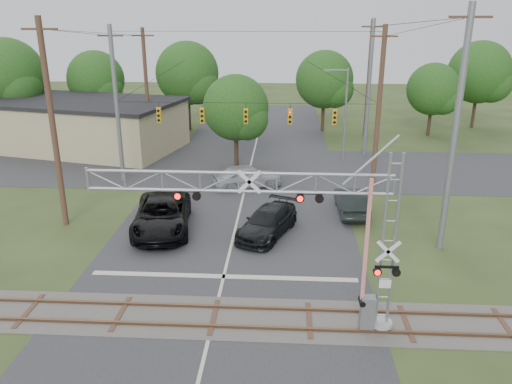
# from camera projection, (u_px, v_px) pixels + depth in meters

# --- Properties ---
(ground) EXTENTS (160.00, 160.00, 0.00)m
(ground) POSITION_uv_depth(u_px,v_px,m) (207.00, 348.00, 19.12)
(ground) COLOR #2E3C1C
(ground) RESTS_ON ground
(road_main) EXTENTS (14.00, 90.00, 0.02)m
(road_main) POSITION_uv_depth(u_px,v_px,m) (233.00, 238.00, 28.52)
(road_main) COLOR #2C2D2F
(road_main) RESTS_ON ground
(road_cross) EXTENTS (90.00, 12.00, 0.02)m
(road_cross) POSITION_uv_depth(u_px,v_px,m) (250.00, 168.00, 41.70)
(road_cross) COLOR #2C2D2F
(road_cross) RESTS_ON ground
(railroad_track) EXTENTS (90.00, 3.20, 0.17)m
(railroad_track) POSITION_uv_depth(u_px,v_px,m) (214.00, 317.00, 20.99)
(railroad_track) COLOR #4C4942
(railroad_track) RESTS_ON ground
(crossing_gantry) EXTENTS (12.04, 0.94, 7.38)m
(crossing_gantry) POSITION_uv_depth(u_px,v_px,m) (298.00, 222.00, 18.93)
(crossing_gantry) COLOR #989893
(crossing_gantry) RESTS_ON ground
(traffic_signal_span) EXTENTS (19.34, 0.36, 11.50)m
(traffic_signal_span) POSITION_uv_depth(u_px,v_px,m) (259.00, 109.00, 36.00)
(traffic_signal_span) COLOR gray
(traffic_signal_span) RESTS_ON ground
(pickup_black) EXTENTS (4.12, 7.23, 1.90)m
(pickup_black) POSITION_uv_depth(u_px,v_px,m) (162.00, 215.00, 29.35)
(pickup_black) COLOR black
(pickup_black) RESTS_ON ground
(car_dark) EXTENTS (3.98, 5.76, 1.55)m
(car_dark) POSITION_uv_depth(u_px,v_px,m) (267.00, 222.00, 28.77)
(car_dark) COLOR black
(car_dark) RESTS_ON ground
(sedan_silver) EXTENTS (5.42, 3.58, 1.71)m
(sedan_silver) POSITION_uv_depth(u_px,v_px,m) (247.00, 176.00, 36.75)
(sedan_silver) COLOR #A6A7AD
(sedan_silver) RESTS_ON ground
(suv_dark) EXTENTS (1.82, 4.87, 1.59)m
(suv_dark) POSITION_uv_depth(u_px,v_px,m) (352.00, 201.00, 31.90)
(suv_dark) COLOR black
(suv_dark) RESTS_ON ground
(commercial_building) EXTENTS (21.43, 14.31, 4.60)m
(commercial_building) POSITION_uv_depth(u_px,v_px,m) (75.00, 124.00, 47.48)
(commercial_building) COLOR tan
(commercial_building) RESTS_ON ground
(streetlight) EXTENTS (2.11, 0.22, 7.92)m
(streetlight) POSITION_uv_depth(u_px,v_px,m) (344.00, 110.00, 42.51)
(streetlight) COLOR gray
(streetlight) RESTS_ON ground
(utility_poles) EXTENTS (23.81, 27.22, 12.66)m
(utility_poles) POSITION_uv_depth(u_px,v_px,m) (284.00, 98.00, 38.28)
(utility_poles) COLOR #483021
(utility_poles) RESTS_ON ground
(treeline) EXTENTS (55.89, 22.73, 10.07)m
(treeline) POSITION_uv_depth(u_px,v_px,m) (238.00, 79.00, 51.62)
(treeline) COLOR #332517
(treeline) RESTS_ON ground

